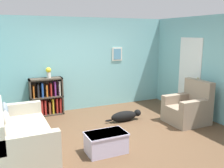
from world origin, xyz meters
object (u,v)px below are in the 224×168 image
Objects in this scene: recliner_chair at (189,108)px; coffee_table at (106,142)px; couch at (20,137)px; vase at (48,72)px; dog at (125,116)px; bookshelf at (47,98)px.

recliner_chair is 1.39× the size of coffee_table.
vase is (0.95, 2.05, 0.83)m from couch.
vase is (-0.49, 2.65, 0.96)m from coffee_table.
couch reaches higher than dog.
recliner_chair is 1.56m from dog.
bookshelf is at bearing 67.23° from couch.
couch is 2.40m from vase.
dog is (2.54, 0.73, -0.20)m from couch.
coffee_table is 1.73m from dog.
coffee_table is at bearing -77.98° from bookshelf.
bookshelf is 2.74m from coffee_table.
vase reaches higher than couch.
couch is at bearing 157.21° from coffee_table.
coffee_table is (-2.47, -0.61, -0.15)m from recliner_chair.
vase reaches higher than coffee_table.
bookshelf is 1.35× the size of coffee_table.
coffee_table is at bearing -129.66° from dog.
vase is at bearing 140.43° from dog.
recliner_chair is 2.55m from coffee_table.
couch is 1.97× the size of bookshelf.
recliner_chair is at bearing 0.12° from couch.
dog is 2.31m from vase.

